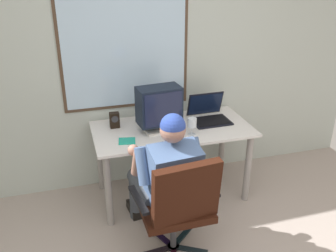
{
  "coord_description": "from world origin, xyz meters",
  "views": [
    {
      "loc": [
        -0.65,
        -1.33,
        2.18
      ],
      "look_at": [
        0.12,
        1.31,
        0.93
      ],
      "focal_mm": 39.58,
      "sensor_mm": 36.0,
      "label": 1
    }
  ],
  "objects_px": {
    "wine_glass": "(192,123)",
    "laptop": "(208,113)",
    "desk": "(172,139)",
    "person_seated": "(166,174)",
    "cd_case": "(127,141)",
    "desk_speaker": "(115,120)",
    "crt_monitor": "(159,106)",
    "office_chair": "(179,203)"
  },
  "relations": [
    {
      "from": "desk",
      "to": "person_seated",
      "type": "bearing_deg",
      "value": -111.67
    },
    {
      "from": "office_chair",
      "to": "person_seated",
      "type": "bearing_deg",
      "value": 94.88
    },
    {
      "from": "crt_monitor",
      "to": "laptop",
      "type": "height_order",
      "value": "crt_monitor"
    },
    {
      "from": "desk_speaker",
      "to": "desk",
      "type": "bearing_deg",
      "value": -17.39
    },
    {
      "from": "laptop",
      "to": "person_seated",
      "type": "bearing_deg",
      "value": -133.23
    },
    {
      "from": "crt_monitor",
      "to": "desk_speaker",
      "type": "distance_m",
      "value": 0.45
    },
    {
      "from": "desk",
      "to": "wine_glass",
      "type": "relative_size",
      "value": 9.21
    },
    {
      "from": "desk",
      "to": "wine_glass",
      "type": "distance_m",
      "value": 0.32
    },
    {
      "from": "laptop",
      "to": "wine_glass",
      "type": "distance_m",
      "value": 0.39
    },
    {
      "from": "office_chair",
      "to": "laptop",
      "type": "distance_m",
      "value": 1.15
    },
    {
      "from": "person_seated",
      "to": "crt_monitor",
      "type": "bearing_deg",
      "value": 79.9
    },
    {
      "from": "desk_speaker",
      "to": "crt_monitor",
      "type": "bearing_deg",
      "value": -24.07
    },
    {
      "from": "office_chair",
      "to": "laptop",
      "type": "relative_size",
      "value": 2.51
    },
    {
      "from": "office_chair",
      "to": "cd_case",
      "type": "relative_size",
      "value": 5.67
    },
    {
      "from": "desk",
      "to": "wine_glass",
      "type": "bearing_deg",
      "value": -56.29
    },
    {
      "from": "office_chair",
      "to": "laptop",
      "type": "bearing_deg",
      "value": 57.39
    },
    {
      "from": "desk",
      "to": "person_seated",
      "type": "height_order",
      "value": "person_seated"
    },
    {
      "from": "office_chair",
      "to": "person_seated",
      "type": "distance_m",
      "value": 0.29
    },
    {
      "from": "desk",
      "to": "desk_speaker",
      "type": "distance_m",
      "value": 0.57
    },
    {
      "from": "desk",
      "to": "person_seated",
      "type": "relative_size",
      "value": 1.24
    },
    {
      "from": "wine_glass",
      "to": "laptop",
      "type": "bearing_deg",
      "value": 45.95
    },
    {
      "from": "person_seated",
      "to": "laptop",
      "type": "distance_m",
      "value": 0.93
    },
    {
      "from": "cd_case",
      "to": "laptop",
      "type": "bearing_deg",
      "value": 16.41
    },
    {
      "from": "wine_glass",
      "to": "desk_speaker",
      "type": "distance_m",
      "value": 0.73
    },
    {
      "from": "wine_glass",
      "to": "cd_case",
      "type": "height_order",
      "value": "wine_glass"
    },
    {
      "from": "crt_monitor",
      "to": "cd_case",
      "type": "bearing_deg",
      "value": -155.56
    },
    {
      "from": "laptop",
      "to": "wine_glass",
      "type": "bearing_deg",
      "value": -134.05
    },
    {
      "from": "crt_monitor",
      "to": "desk_speaker",
      "type": "xyz_separation_m",
      "value": [
        -0.39,
        0.17,
        -0.16
      ]
    },
    {
      "from": "crt_monitor",
      "to": "laptop",
      "type": "xyz_separation_m",
      "value": [
        0.52,
        0.1,
        -0.17
      ]
    },
    {
      "from": "desk",
      "to": "crt_monitor",
      "type": "relative_size",
      "value": 3.56
    },
    {
      "from": "desk",
      "to": "person_seated",
      "type": "distance_m",
      "value": 0.62
    },
    {
      "from": "desk",
      "to": "cd_case",
      "type": "relative_size",
      "value": 9.06
    },
    {
      "from": "crt_monitor",
      "to": "laptop",
      "type": "distance_m",
      "value": 0.56
    },
    {
      "from": "crt_monitor",
      "to": "cd_case",
      "type": "height_order",
      "value": "crt_monitor"
    },
    {
      "from": "office_chair",
      "to": "crt_monitor",
      "type": "relative_size",
      "value": 2.23
    },
    {
      "from": "laptop",
      "to": "cd_case",
      "type": "xyz_separation_m",
      "value": [
        -0.86,
        -0.25,
        -0.06
      ]
    },
    {
      "from": "desk",
      "to": "desk_speaker",
      "type": "bearing_deg",
      "value": 162.61
    },
    {
      "from": "desk",
      "to": "desk_speaker",
      "type": "xyz_separation_m",
      "value": [
        -0.51,
        0.16,
        0.19
      ]
    },
    {
      "from": "office_chair",
      "to": "cd_case",
      "type": "xyz_separation_m",
      "value": [
        -0.25,
        0.69,
        0.22
      ]
    },
    {
      "from": "desk",
      "to": "wine_glass",
      "type": "height_order",
      "value": "wine_glass"
    },
    {
      "from": "desk",
      "to": "cd_case",
      "type": "xyz_separation_m",
      "value": [
        -0.46,
        -0.16,
        0.12
      ]
    },
    {
      "from": "office_chair",
      "to": "cd_case",
      "type": "distance_m",
      "value": 0.76
    }
  ]
}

